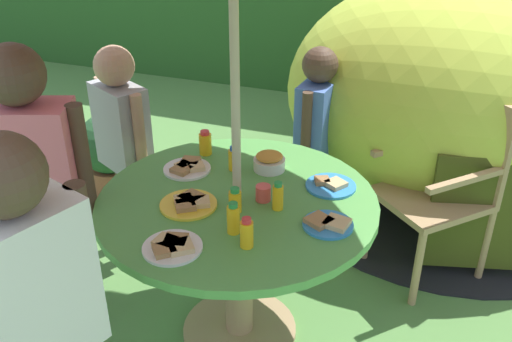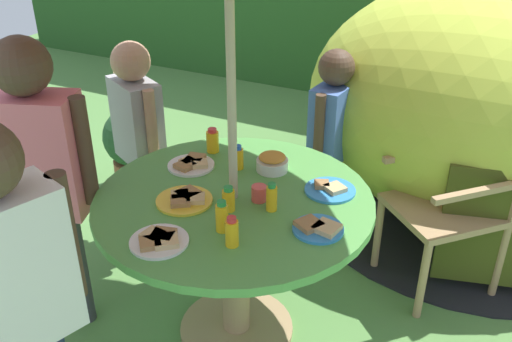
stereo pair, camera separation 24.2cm
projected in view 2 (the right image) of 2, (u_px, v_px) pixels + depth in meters
ground_plane at (237, 331)px, 2.70m from camera, size 10.00×10.00×0.02m
garden_table at (234, 230)px, 2.42m from camera, size 1.17×1.17×0.75m
wooden_chair at (463, 190)px, 2.79m from camera, size 0.67×0.67×0.98m
dome_tent at (488, 102)px, 3.35m from camera, size 2.67×2.67×1.46m
potted_plant at (134, 146)px, 3.74m from camera, size 0.40×0.40×0.59m
child_in_blue_shirt at (333, 123)px, 3.07m from camera, size 0.19×0.39×1.14m
child_in_grey_shirt at (137, 121)px, 2.99m from camera, size 0.37×0.30×1.20m
child_in_pink_shirt at (39, 155)px, 2.35m from camera, size 0.45×0.31×1.40m
child_in_white_shirt at (9, 272)px, 1.70m from camera, size 0.30×0.44×1.38m
snack_bowl at (272, 162)px, 2.53m from camera, size 0.14×0.14×0.08m
plate_mid_right at (159, 240)px, 2.05m from camera, size 0.22×0.22×0.03m
plate_near_right at (191, 164)px, 2.57m from camera, size 0.22×0.22×0.03m
plate_far_left at (318, 228)px, 2.12m from camera, size 0.20×0.20×0.03m
plate_front_edge at (330, 189)px, 2.38m from camera, size 0.22×0.22×0.03m
plate_far_right at (185, 199)px, 2.30m from camera, size 0.23×0.23×0.03m
juice_bottle_near_left at (238, 158)px, 2.54m from camera, size 0.05×0.05×0.11m
juice_bottle_center_front at (213, 141)px, 2.69m from camera, size 0.06×0.06×0.12m
juice_bottle_center_back at (222, 217)px, 2.10m from camera, size 0.05×0.05×0.13m
juice_bottle_mid_left at (232, 232)px, 2.02m from camera, size 0.05×0.05×0.12m
juice_bottle_back_edge at (229, 199)px, 2.23m from camera, size 0.05×0.05×0.11m
juice_bottle_spot_a at (272, 198)px, 2.23m from camera, size 0.04×0.04×0.12m
cup_near at (259, 193)px, 2.30m from camera, size 0.06×0.06×0.07m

